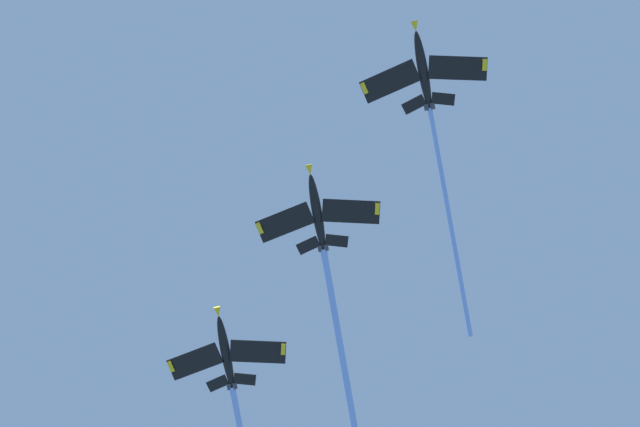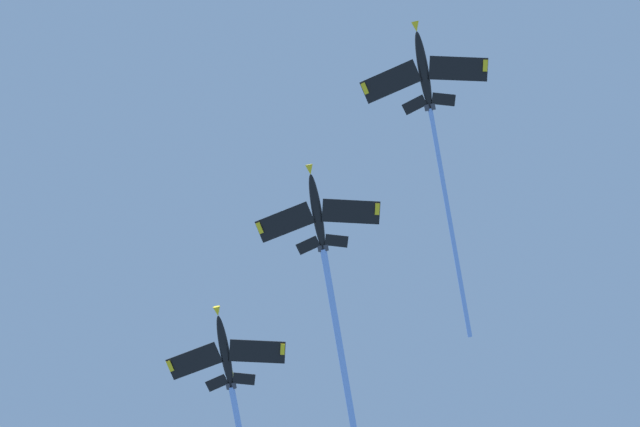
% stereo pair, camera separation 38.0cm
% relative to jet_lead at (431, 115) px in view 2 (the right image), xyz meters
% --- Properties ---
extents(jet_lead, '(19.85, 45.41, 21.74)m').
position_rel_jet_lead_xyz_m(jet_lead, '(0.00, 0.00, 0.00)').
color(jet_lead, black).
extents(jet_second, '(19.91, 44.01, 21.47)m').
position_rel_jet_lead_xyz_m(jet_second, '(16.69, -22.64, -10.71)').
color(jet_second, black).
extents(jet_third, '(19.90, 47.42, 22.25)m').
position_rel_jet_lead_xyz_m(jet_third, '(32.22, -45.28, -17.65)').
color(jet_third, black).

